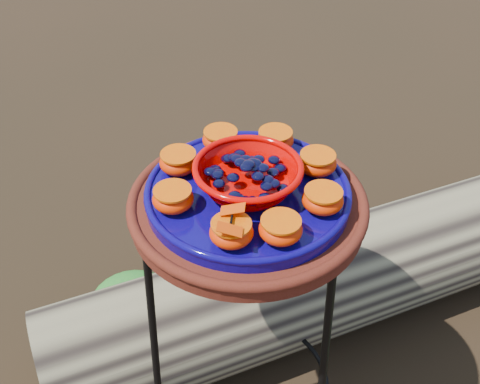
% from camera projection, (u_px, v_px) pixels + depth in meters
% --- Properties ---
extents(plant_stand, '(0.44, 0.44, 0.70)m').
position_uv_depth(plant_stand, '(246.00, 331.00, 1.35)').
color(plant_stand, black).
rests_on(plant_stand, ground).
extents(terracotta_saucer, '(0.43, 0.43, 0.04)m').
position_uv_depth(terracotta_saucer, '(248.00, 207.00, 1.11)').
color(terracotta_saucer, '#3E1508').
rests_on(terracotta_saucer, plant_stand).
extents(cobalt_plate, '(0.37, 0.37, 0.02)m').
position_uv_depth(cobalt_plate, '(248.00, 194.00, 1.10)').
color(cobalt_plate, '#060049').
rests_on(cobalt_plate, terracotta_saucer).
extents(red_bowl, '(0.19, 0.19, 0.05)m').
position_uv_depth(red_bowl, '(248.00, 178.00, 1.07)').
color(red_bowl, '#C70200').
rests_on(red_bowl, cobalt_plate).
extents(glass_gems, '(0.14, 0.14, 0.02)m').
position_uv_depth(glass_gems, '(248.00, 160.00, 1.05)').
color(glass_gems, black).
rests_on(glass_gems, red_bowl).
extents(orange_half_0, '(0.07, 0.07, 0.04)m').
position_uv_depth(orange_half_0, '(231.00, 232.00, 0.97)').
color(orange_half_0, red).
rests_on(orange_half_0, cobalt_plate).
extents(orange_half_1, '(0.07, 0.07, 0.04)m').
position_uv_depth(orange_half_1, '(281.00, 229.00, 0.98)').
color(orange_half_1, red).
rests_on(orange_half_1, cobalt_plate).
extents(orange_half_2, '(0.07, 0.07, 0.04)m').
position_uv_depth(orange_half_2, '(323.00, 200.00, 1.03)').
color(orange_half_2, red).
rests_on(orange_half_2, cobalt_plate).
extents(orange_half_3, '(0.07, 0.07, 0.04)m').
position_uv_depth(orange_half_3, '(317.00, 163.00, 1.12)').
color(orange_half_3, red).
rests_on(orange_half_3, cobalt_plate).
extents(orange_half_4, '(0.07, 0.07, 0.04)m').
position_uv_depth(orange_half_4, '(275.00, 140.00, 1.18)').
color(orange_half_4, red).
rests_on(orange_half_4, cobalt_plate).
extents(orange_half_5, '(0.07, 0.07, 0.04)m').
position_uv_depth(orange_half_5, '(221.00, 140.00, 1.18)').
color(orange_half_5, red).
rests_on(orange_half_5, cobalt_plate).
extents(orange_half_6, '(0.07, 0.07, 0.04)m').
position_uv_depth(orange_half_6, '(179.00, 162.00, 1.12)').
color(orange_half_6, red).
rests_on(orange_half_6, cobalt_plate).
extents(orange_half_7, '(0.07, 0.07, 0.04)m').
position_uv_depth(orange_half_7, '(173.00, 199.00, 1.04)').
color(orange_half_7, red).
rests_on(orange_half_7, cobalt_plate).
extents(butterfly, '(0.09, 0.06, 0.02)m').
position_uv_depth(butterfly, '(231.00, 220.00, 0.95)').
color(butterfly, '#D03602').
rests_on(butterfly, orange_half_0).
extents(driftwood_log, '(1.65, 1.34, 0.32)m').
position_uv_depth(driftwood_log, '(341.00, 274.00, 1.74)').
color(driftwood_log, black).
rests_on(driftwood_log, ground).
extents(foliage_left, '(0.26, 0.26, 0.13)m').
position_uv_depth(foliage_left, '(132.00, 304.00, 1.78)').
color(foliage_left, '#196021').
rests_on(foliage_left, ground).
extents(foliage_back, '(0.33, 0.33, 0.17)m').
position_uv_depth(foliage_back, '(221.00, 257.00, 1.90)').
color(foliage_back, '#196021').
rests_on(foliage_back, ground).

